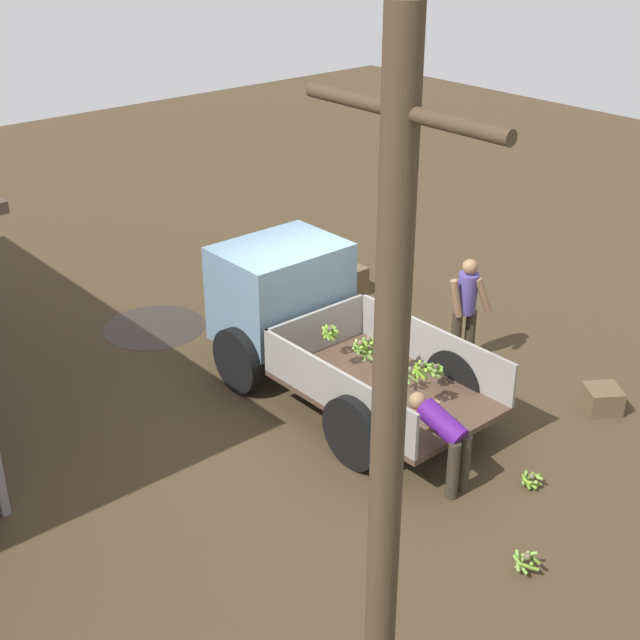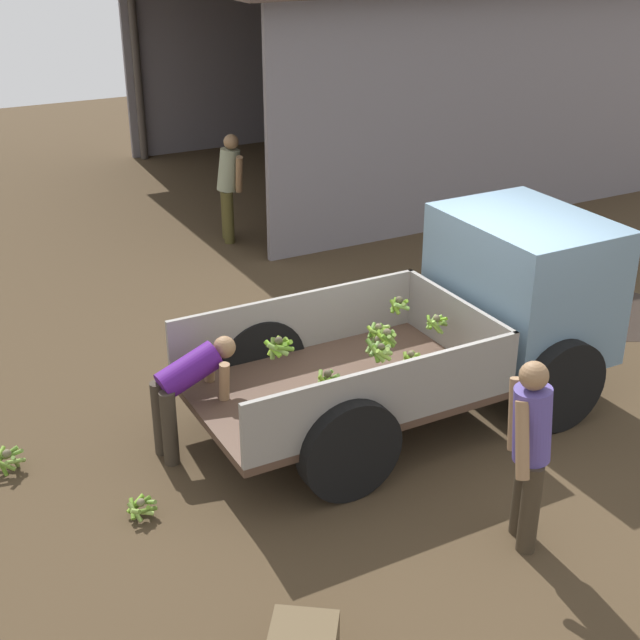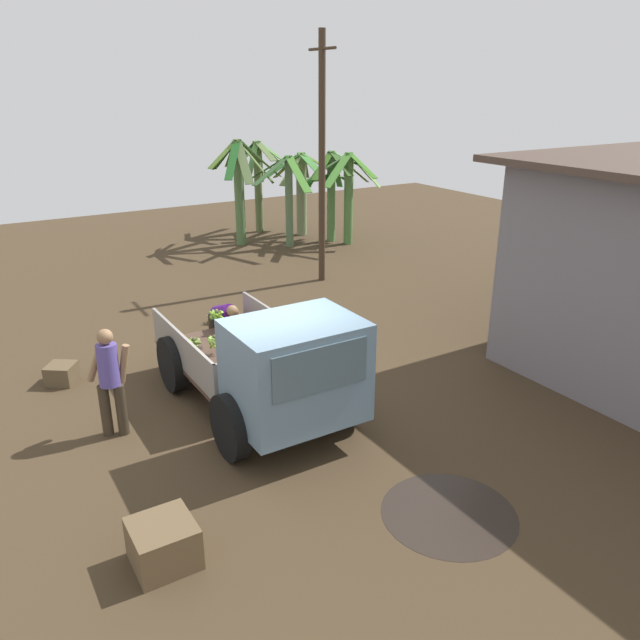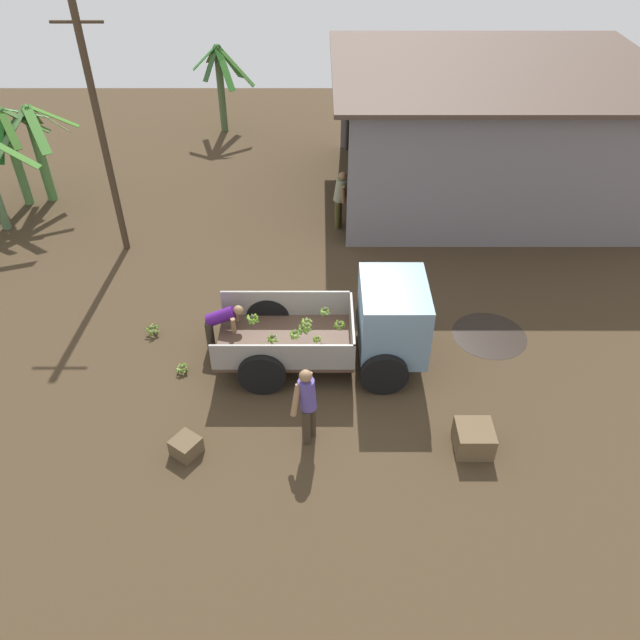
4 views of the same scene
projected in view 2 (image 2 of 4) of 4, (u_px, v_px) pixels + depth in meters
The scene contains 9 objects.
ground at pixel (446, 406), 9.41m from camera, with size 36.00×36.00×0.00m, color #3F301F.
mud_patch_0 at pixel (613, 313), 11.55m from camera, with size 1.67×1.67×0.01m, color #2B231D.
cargo_truck at pixel (482, 308), 9.24m from camera, with size 4.33×2.11×1.92m.
warehouse_shed at pixel (421, 24), 16.89m from camera, with size 9.40×7.69×3.80m.
person_foreground_visitor at pixel (529, 446), 7.03m from camera, with size 0.54×0.64×1.68m.
person_worker_loading at pixel (187, 387), 8.38m from camera, with size 0.85×0.59×1.11m.
person_bystander_near_shed at pixel (229, 183), 13.69m from camera, with size 0.45×0.67×1.68m.
banana_bunch_on_ground_0 at pixel (8, 458), 8.27m from camera, with size 0.32×0.32×0.24m.
banana_bunch_on_ground_1 at pixel (141, 507), 7.66m from camera, with size 0.26×0.27×0.19m.
Camera 2 is at (-5.03, -6.54, 4.81)m, focal length 50.00 mm.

